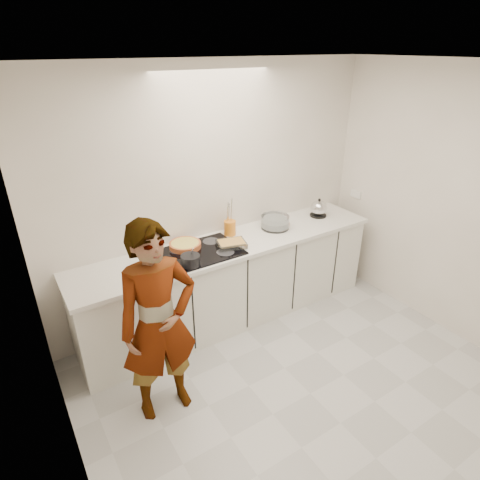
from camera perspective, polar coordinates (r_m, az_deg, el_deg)
floor at (r=3.74m, az=9.98°, el=-20.71°), size 3.60×3.20×0.00m
ceiling at (r=2.58m, az=14.77°, el=23.10°), size 3.60×3.20×0.00m
wall_back at (r=4.11m, az=-3.55°, el=6.15°), size 3.60×0.00×2.60m
wall_left at (r=2.28m, az=-24.52°, el=-14.75°), size 0.00×3.20×2.60m
wall_right at (r=4.32m, az=29.37°, el=3.67°), size 0.02×3.20×2.60m
base_cabinets at (r=4.25m, az=-1.10°, el=-6.15°), size 3.20×0.58×0.87m
countertop at (r=4.02m, az=-1.16°, el=-0.66°), size 3.24×0.64×0.04m
hob at (r=3.84m, az=-5.46°, el=-1.67°), size 0.72×0.54×0.01m
tart_dish at (r=3.92m, az=-7.82°, el=-0.68°), size 0.38×0.38×0.05m
saucepan at (r=3.59m, az=-7.06°, el=-2.87°), size 0.19×0.19×0.16m
baking_dish at (r=3.90m, az=-1.22°, el=-0.52°), size 0.31×0.26×0.05m
mixing_bowl at (r=4.33m, az=5.01°, el=2.49°), size 0.38×0.38×0.14m
tea_towel at (r=4.38m, az=5.71°, el=2.08°), size 0.23×0.21×0.03m
kettle at (r=4.70m, az=11.12°, el=4.39°), size 0.24×0.24×0.21m
utensil_crock at (r=4.16m, az=-1.45°, el=1.74°), size 0.14×0.14×0.15m
cook at (r=3.11m, az=-11.48°, el=-11.55°), size 0.62×0.42×1.66m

